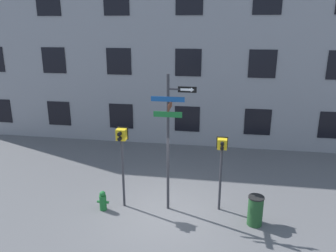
% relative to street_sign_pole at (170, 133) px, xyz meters
% --- Properties ---
extents(ground_plane, '(60.00, 60.00, 0.00)m').
position_rel_street_sign_pole_xyz_m(ground_plane, '(-0.09, -0.33, -2.67)').
color(ground_plane, '#515154').
extents(building_facade, '(24.00, 0.63, 11.14)m').
position_rel_street_sign_pole_xyz_m(building_facade, '(-0.09, 6.49, 2.90)').
color(building_facade, gray).
rests_on(building_facade, ground_plane).
extents(street_sign_pole, '(1.37, 0.78, 4.49)m').
position_rel_street_sign_pole_xyz_m(street_sign_pole, '(0.00, 0.00, 0.00)').
color(street_sign_pole, '#2D2D33').
rests_on(street_sign_pole, ground_plane).
extents(pedestrian_signal_left, '(0.37, 0.40, 2.75)m').
position_rel_street_sign_pole_xyz_m(pedestrian_signal_left, '(-1.55, -0.07, -0.53)').
color(pedestrian_signal_left, '#2D2D33').
rests_on(pedestrian_signal_left, ground_plane).
extents(pedestrian_signal_right, '(0.36, 0.40, 2.50)m').
position_rel_street_sign_pole_xyz_m(pedestrian_signal_right, '(1.62, 0.22, -0.74)').
color(pedestrian_signal_right, '#2D2D33').
rests_on(pedestrian_signal_right, ground_plane).
extents(fire_hydrant, '(0.39, 0.23, 0.68)m').
position_rel_street_sign_pole_xyz_m(fire_hydrant, '(-2.17, -0.42, -2.35)').
color(fire_hydrant, '#196028').
rests_on(fire_hydrant, ground_plane).
extents(trash_bin, '(0.48, 0.48, 0.95)m').
position_rel_street_sign_pole_xyz_m(trash_bin, '(2.70, -0.48, -2.20)').
color(trash_bin, '#1E4723').
rests_on(trash_bin, ground_plane).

